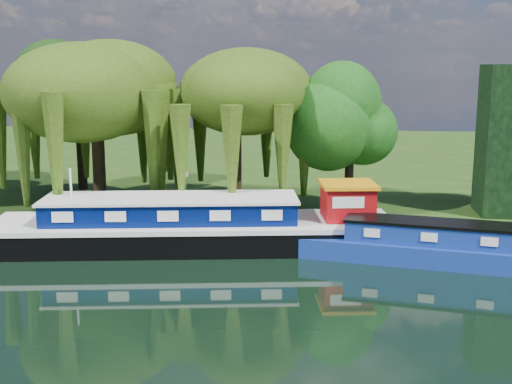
# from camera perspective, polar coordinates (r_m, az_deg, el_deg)

# --- Properties ---
(ground) EXTENTS (120.00, 120.00, 0.00)m
(ground) POSITION_cam_1_polar(r_m,az_deg,el_deg) (24.48, -12.95, -9.10)
(ground) COLOR black
(far_bank) EXTENTS (120.00, 52.00, 0.45)m
(far_bank) POSITION_cam_1_polar(r_m,az_deg,el_deg) (56.73, -1.41, 2.88)
(far_bank) COLOR #1B360E
(far_bank) RESTS_ON ground
(dutch_barge) EXTENTS (19.10, 7.12, 3.94)m
(dutch_barge) POSITION_cam_1_polar(r_m,az_deg,el_deg) (30.12, -5.26, -3.09)
(dutch_barge) COLOR black
(dutch_barge) RESTS_ON ground
(narrowboat) EXTENTS (13.73, 4.67, 1.97)m
(narrowboat) POSITION_cam_1_polar(r_m,az_deg,el_deg) (28.70, 17.52, -4.85)
(narrowboat) COLOR navy
(narrowboat) RESTS_ON ground
(willow_left) EXTENTS (7.36, 7.36, 8.83)m
(willow_left) POSITION_cam_1_polar(r_m,az_deg,el_deg) (36.09, -14.07, 8.43)
(willow_left) COLOR black
(willow_left) RESTS_ON far_bank
(willow_right) EXTENTS (6.59, 6.59, 8.03)m
(willow_right) POSITION_cam_1_polar(r_m,az_deg,el_deg) (34.66, -1.89, 7.74)
(willow_right) COLOR black
(willow_right) RESTS_ON far_bank
(tree_far_mid) EXTENTS (5.34, 5.34, 8.74)m
(tree_far_mid) POSITION_cam_1_polar(r_m,az_deg,el_deg) (43.00, -15.51, 8.22)
(tree_far_mid) COLOR black
(tree_far_mid) RESTS_ON far_bank
(tree_far_right) EXTENTS (4.28, 4.28, 7.01)m
(tree_far_right) POSITION_cam_1_polar(r_m,az_deg,el_deg) (35.16, 8.40, 6.00)
(tree_far_right) COLOR black
(tree_far_right) RESTS_ON far_bank
(lamppost) EXTENTS (0.36, 0.36, 2.56)m
(lamppost) POSITION_cam_1_polar(r_m,az_deg,el_deg) (33.47, -6.31, 0.85)
(lamppost) COLOR silver
(lamppost) RESTS_ON far_bank
(mooring_posts) EXTENTS (19.16, 0.16, 1.00)m
(mooring_posts) POSITION_cam_1_polar(r_m,az_deg,el_deg) (32.03, -8.85, -2.37)
(mooring_posts) COLOR silver
(mooring_posts) RESTS_ON far_bank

